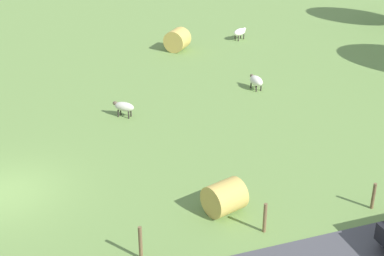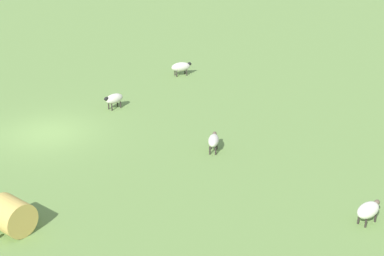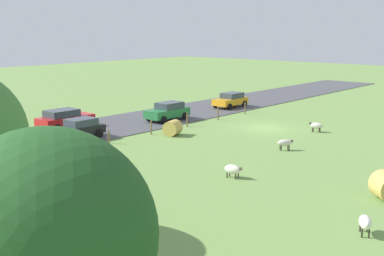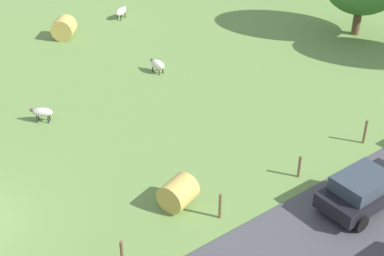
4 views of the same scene
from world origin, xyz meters
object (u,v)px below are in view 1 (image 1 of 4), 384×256
object	(u,v)px
sheep_1	(240,32)
hay_bale_0	(177,40)
hay_bale_1	(224,197)
sheep_2	(124,107)
sheep_4	(256,81)

from	to	relation	value
sheep_1	hay_bale_0	world-z (taller)	hay_bale_0
hay_bale_1	sheep_1	bearing A→B (deg)	154.95
sheep_2	sheep_4	world-z (taller)	sheep_4
sheep_1	sheep_2	world-z (taller)	sheep_1
sheep_2	sheep_4	distance (m)	7.49
sheep_2	hay_bale_1	xyz separation A→B (m)	(8.99, 1.49, 0.07)
sheep_2	hay_bale_0	bearing A→B (deg)	147.95
sheep_1	hay_bale_0	bearing A→B (deg)	-80.40
sheep_4	sheep_1	bearing A→B (deg)	161.96
sheep_1	hay_bale_1	distance (m)	20.52
sheep_1	hay_bale_1	size ratio (longest dim) A/B	0.96
sheep_2	sheep_4	bearing A→B (deg)	98.47
hay_bale_1	hay_bale_0	bearing A→B (deg)	167.25
sheep_1	sheep_4	world-z (taller)	sheep_1
hay_bale_1	sheep_4	bearing A→B (deg)	149.61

